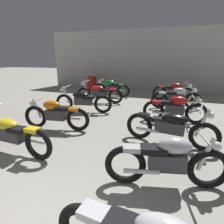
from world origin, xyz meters
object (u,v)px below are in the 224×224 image
Objects in this scene: motorcycle_left_row_1 at (10,133)px; motorcycle_left_row_3 at (83,100)px; motorcycle_left_row_4 at (99,93)px; motorcycle_right_row_4 at (176,97)px; motorcycle_left_row_2 at (56,114)px; motorcycle_right_row_3 at (175,108)px; motorcycle_left_row_5 at (111,88)px; motorcycle_right_row_5 at (174,91)px; motorcycle_right_row_2 at (170,126)px; oil_drum at (92,83)px; motorcycle_right_row_1 at (167,160)px.

motorcycle_left_row_1 is 3.33m from motorcycle_left_row_3.
motorcycle_left_row_1 is 4.96m from motorcycle_left_row_4.
motorcycle_left_row_2 is at bearing -132.54° from motorcycle_right_row_4.
motorcycle_left_row_3 is at bearing 178.34° from motorcycle_right_row_3.
motorcycle_left_row_5 is at bearing 90.64° from motorcycle_left_row_2.
motorcycle_left_row_1 is 1.10× the size of motorcycle_right_row_5.
motorcycle_left_row_3 is at bearing -153.33° from motorcycle_right_row_4.
motorcycle_right_row_3 is (3.24, -3.20, 0.00)m from motorcycle_left_row_5.
motorcycle_left_row_5 is (0.07, 1.48, 0.01)m from motorcycle_left_row_4.
motorcycle_left_row_3 reaches higher than motorcycle_left_row_5.
motorcycle_left_row_2 is 0.91× the size of motorcycle_right_row_2.
motorcycle_right_row_5 is at bearing -16.63° from oil_drum.
motorcycle_left_row_2 is at bearing -151.32° from motorcycle_right_row_3.
motorcycle_left_row_2 is at bearing -179.04° from motorcycle_right_row_2.
motorcycle_right_row_1 is at bearing -90.66° from motorcycle_right_row_4.
motorcycle_left_row_1 is 8.10m from oil_drum.
motorcycle_right_row_1 is at bearing -56.82° from motorcycle_left_row_4.
motorcycle_left_row_5 and motorcycle_right_row_3 have the same top height.
motorcycle_right_row_1 is 0.98× the size of motorcycle_right_row_3.
motorcycle_right_row_5 is at bearing 24.86° from motorcycle_left_row_4.
motorcycle_left_row_1 is 3.57m from motorcycle_right_row_2.
oil_drum is at bearing 106.04° from motorcycle_left_row_2.
motorcycle_right_row_1 is at bearing -57.88° from oil_drum.
motorcycle_left_row_1 is at bearing -77.52° from oil_drum.
motorcycle_right_row_2 reaches higher than motorcycle_right_row_4.
motorcycle_left_row_3 reaches higher than motorcycle_right_row_4.
motorcycle_left_row_1 is 1.12× the size of motorcycle_right_row_4.
oil_drum is at bearing 149.94° from motorcycle_right_row_4.
motorcycle_left_row_1 is 1.10× the size of motorcycle_left_row_5.
motorcycle_left_row_5 is at bearing 116.30° from motorcycle_right_row_1.
motorcycle_left_row_3 is 3.69m from motorcycle_right_row_4.
motorcycle_right_row_4 is (3.26, -1.45, 0.00)m from motorcycle_left_row_5.
motorcycle_left_row_5 is at bearing 87.35° from motorcycle_left_row_4.
motorcycle_right_row_2 is 1.10× the size of motorcycle_right_row_3.
motorcycle_right_row_2 is 4.89m from motorcycle_right_row_5.
motorcycle_right_row_3 is at bearing -27.54° from motorcycle_left_row_4.
motorcycle_right_row_4 and motorcycle_right_row_5 have the same top height.
motorcycle_left_row_2 reaches higher than oil_drum.
motorcycle_left_row_3 is at bearing -135.51° from motorcycle_right_row_5.
motorcycle_left_row_4 reaches higher than motorcycle_right_row_1.
motorcycle_left_row_4 is at bearing 92.04° from motorcycle_left_row_2.
motorcycle_right_row_3 reaches higher than oil_drum.
motorcycle_left_row_1 reaches higher than motorcycle_right_row_3.
motorcycle_left_row_5 is 1.01× the size of motorcycle_right_row_4.
motorcycle_right_row_4 is (0.08, 3.44, 0.01)m from motorcycle_right_row_2.
motorcycle_left_row_1 reaches higher than oil_drum.
motorcycle_left_row_2 is 3.63m from motorcycle_right_row_3.
motorcycle_right_row_4 reaches higher than oil_drum.
motorcycle_left_row_4 is at bearing 152.46° from motorcycle_right_row_3.
motorcycle_left_row_2 is (0.09, 1.49, 0.01)m from motorcycle_left_row_1.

